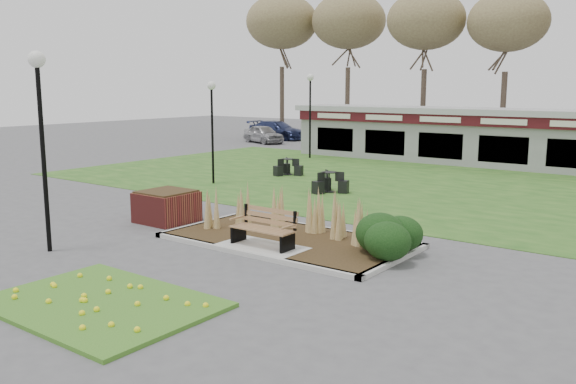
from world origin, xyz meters
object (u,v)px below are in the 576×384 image
Objects in this scene: car_silver at (263,134)px; food_pavilion at (513,138)px; lamp_post_mid_left at (212,110)px; lamp_post_far_left at (310,97)px; car_black at (423,135)px; park_bench at (265,227)px; car_blue at (277,130)px; brick_planter at (167,206)px; bistro_set_b at (288,169)px; bistro_set_a at (329,185)px; lamp_post_near_left at (40,107)px.

food_pavilion is at bearing -78.65° from car_silver.
lamp_post_far_left is (-1.98, 9.90, 0.34)m from lamp_post_mid_left.
food_pavilion is 5.11× the size of car_black.
car_blue is (-19.33, 25.33, 0.11)m from park_bench.
brick_planter is 17.31m from lamp_post_far_left.
bistro_set_b is (3.01, -6.09, -3.15)m from lamp_post_far_left.
bistro_set_b is (-4.03, 2.72, -0.01)m from bistro_set_a.
lamp_post_mid_left reaches higher than car_blue.
brick_planter is 0.31× the size of car_black.
car_silver is at bearing 171.65° from food_pavilion.
lamp_post_far_left is (-10.30, -2.96, 1.95)m from food_pavilion.
brick_planter is at bearing -69.74° from lamp_post_far_left.
lamp_post_near_left is 32.46m from car_blue.
lamp_post_far_left is at bearing 110.26° from brick_planter.
bistro_set_a is 0.30× the size of car_black.
lamp_post_far_left reaches higher than bistro_set_b.
car_blue is (-1.04, 2.93, 0.06)m from car_silver.
food_pavilion is 15.41m from lamp_post_mid_left.
park_bench is 0.40× the size of lamp_post_mid_left.
bistro_set_b is 16.11m from car_black.
car_blue reaches higher than brick_planter.
bistro_set_b is at bearing -117.17° from car_silver.
park_bench is 1.19× the size of bistro_set_a.
brick_planter is at bearing -73.72° from bistro_set_b.
bistro_set_a is (1.13, 7.19, -0.20)m from brick_planter.
park_bench is at bearing -55.62° from bistro_set_b.
car_silver reaches higher than bistro_set_a.
car_silver is at bearing 96.26° from car_black.
brick_planter reaches higher than bistro_set_b.
lamp_post_far_left reaches higher than bistro_set_a.
car_silver is at bearing -159.20° from car_blue.
lamp_post_mid_left reaches higher than park_bench.
lamp_post_far_left is 0.98× the size of car_blue.
car_silver reaches higher than bistro_set_b.
car_black is at bearing 77.02° from lamp_post_far_left.
car_black is 11.42m from car_blue.
car_black is 1.00× the size of car_blue.
lamp_post_near_left reaches higher than food_pavilion.
car_silver is 0.78× the size of car_black.
food_pavilion is 20.14m from car_blue.
brick_planter is 25.72m from car_silver.
lamp_post_far_left is at bearing 101.32° from lamp_post_mid_left.
bistro_set_a is at bearing 12.22° from lamp_post_mid_left.
lamp_post_near_left is (-4.22, -3.26, 2.95)m from park_bench.
brick_planter is at bearing 171.22° from car_black.
bistro_set_b is at bearing -63.70° from lamp_post_far_left.
car_black is (-4.73, 18.81, 0.51)m from bistro_set_a.
lamp_post_mid_left reaches higher than brick_planter.
lamp_post_mid_left is at bearing 122.76° from brick_planter.
car_blue is (-12.03, 14.67, 0.43)m from bistro_set_b.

